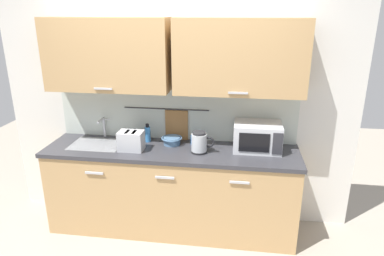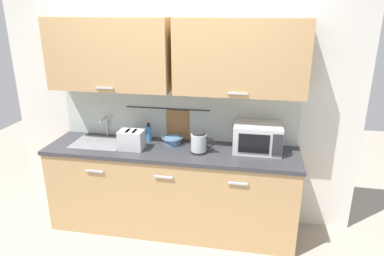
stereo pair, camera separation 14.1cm
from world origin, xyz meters
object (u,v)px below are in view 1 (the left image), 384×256
Objects in this scene: microwave at (257,137)px; dish_soap_bottle at (148,134)px; electric_kettle at (200,143)px; mixing_bowl at (172,140)px; mug_by_kettle at (195,140)px; toaster at (131,141)px; mug_near_sink at (134,137)px.

dish_soap_bottle is (-1.12, 0.06, -0.05)m from microwave.
electric_kettle is 1.16× the size of dish_soap_bottle.
mixing_bowl is 1.78× the size of mug_by_kettle.
dish_soap_bottle is at bearing 67.54° from toaster.
mug_by_kettle is at bearing 109.73° from electric_kettle.
electric_kettle is 0.74m from mug_near_sink.
electric_kettle is at bearing -15.83° from mug_near_sink.
electric_kettle is 0.35m from mixing_bowl.
mug_near_sink is 0.24m from toaster.
mixing_bowl is at bearing -4.74° from mug_near_sink.
electric_kettle is at bearing -20.42° from dish_soap_bottle.
mixing_bowl is at bearing 28.62° from toaster.
mug_by_kettle is (-0.62, 0.05, -0.09)m from microwave.
microwave is 0.57m from electric_kettle.
mug_near_sink is at bearing 179.69° from mug_by_kettle.
mug_near_sink reaches higher than mixing_bowl.
mug_near_sink is 0.47× the size of toaster.
dish_soap_bottle is 1.63× the size of mug_by_kettle.
electric_kettle reaches higher than mixing_bowl.
toaster reaches higher than mixing_bowl.
electric_kettle is 0.22m from mug_by_kettle.
mixing_bowl is (0.41, -0.03, -0.00)m from mug_near_sink.
electric_kettle reaches higher than mug_by_kettle.
electric_kettle reaches higher than dish_soap_bottle.
microwave is 2.03× the size of electric_kettle.
dish_soap_bottle is at bearing 159.58° from electric_kettle.
dish_soap_bottle is 0.77× the size of toaster.
microwave reaches higher than mug_near_sink.
microwave is at bearing -2.25° from mug_near_sink.
mug_by_kettle is (-0.07, 0.20, -0.05)m from electric_kettle.
dish_soap_bottle is at bearing 4.38° from mug_near_sink.
microwave is 3.83× the size of mug_by_kettle.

